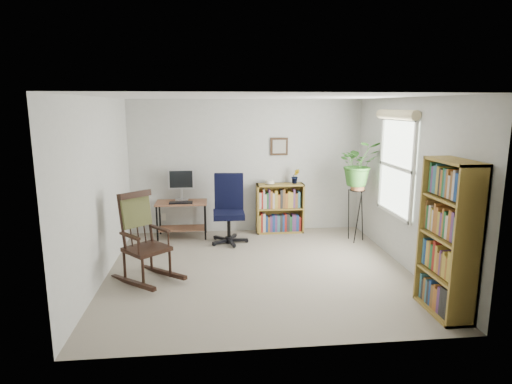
{
  "coord_description": "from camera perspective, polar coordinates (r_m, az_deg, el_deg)",
  "views": [
    {
      "loc": [
        -0.63,
        -5.68,
        2.28
      ],
      "look_at": [
        0.0,
        0.4,
        1.05
      ],
      "focal_mm": 30.0,
      "sensor_mm": 36.0,
      "label": 1
    }
  ],
  "objects": [
    {
      "name": "wall_back",
      "position": [
        7.78,
        -1.22,
        3.4
      ],
      "size": [
        4.2,
        0.0,
        2.4
      ],
      "primitive_type": "cube",
      "color": "#BABAB5",
      "rests_on": "ground"
    },
    {
      "name": "monitor",
      "position": [
        7.66,
        -9.92,
        0.97
      ],
      "size": [
        0.46,
        0.16,
        0.56
      ],
      "primitive_type": null,
      "color": "silver",
      "rests_on": "desk"
    },
    {
      "name": "low_bookshelf",
      "position": [
        7.82,
        3.2,
        -2.16
      ],
      "size": [
        0.86,
        0.29,
        0.9
      ],
      "primitive_type": null,
      "color": "olive",
      "rests_on": "floor"
    },
    {
      "name": "keyboard",
      "position": [
        7.46,
        -9.98,
        -1.41
      ],
      "size": [
        0.4,
        0.15,
        0.02
      ],
      "primitive_type": "cube",
      "color": "black",
      "rests_on": "desk"
    },
    {
      "name": "potted_plant_small",
      "position": [
        7.77,
        5.27,
        1.53
      ],
      "size": [
        0.13,
        0.24,
        0.11
      ],
      "primitive_type": "imported",
      "color": "#316925",
      "rests_on": "low_bookshelf"
    },
    {
      "name": "framed_picture",
      "position": [
        7.78,
        3.12,
        6.07
      ],
      "size": [
        0.32,
        0.04,
        0.32
      ],
      "primitive_type": null,
      "color": "black",
      "rests_on": "wall_back"
    },
    {
      "name": "ceiling",
      "position": [
        5.72,
        0.43,
        12.57
      ],
      "size": [
        4.2,
        4.0,
        0.0
      ],
      "primitive_type": "cube",
      "color": "silver",
      "rests_on": "ground"
    },
    {
      "name": "desk",
      "position": [
        7.66,
        -9.84,
        -3.63
      ],
      "size": [
        0.89,
        0.49,
        0.64
      ],
      "primitive_type": null,
      "color": "brown",
      "rests_on": "floor"
    },
    {
      "name": "rocking_chair",
      "position": [
        5.8,
        -14.42,
        -5.83
      ],
      "size": [
        1.15,
        1.19,
        1.2
      ],
      "primitive_type": null,
      "rotation": [
        0.0,
        0.0,
        0.73
      ],
      "color": "black",
      "rests_on": "floor"
    },
    {
      "name": "spider_plant",
      "position": [
        7.29,
        13.65,
        6.5
      ],
      "size": [
        1.69,
        1.88,
        1.46
      ],
      "primitive_type": "imported",
      "color": "#316925",
      "rests_on": "plant_stand"
    },
    {
      "name": "wall_left",
      "position": [
        5.97,
        -20.07,
        0.24
      ],
      "size": [
        0.0,
        4.0,
        2.4
      ],
      "primitive_type": "cube",
      "color": "#BABAB5",
      "rests_on": "ground"
    },
    {
      "name": "wall_front",
      "position": [
        3.89,
        3.68,
        -4.8
      ],
      "size": [
        4.2,
        0.0,
        2.4
      ],
      "primitive_type": "cube",
      "color": "#BABAB5",
      "rests_on": "ground"
    },
    {
      "name": "wall_right",
      "position": [
        6.4,
        19.46,
        1.0
      ],
      "size": [
        0.0,
        4.0,
        2.4
      ],
      "primitive_type": "cube",
      "color": "#BABAB5",
      "rests_on": "ground"
    },
    {
      "name": "plant_stand",
      "position": [
        7.48,
        13.23,
        -2.52
      ],
      "size": [
        0.32,
        0.32,
        1.04
      ],
      "primitive_type": null,
      "rotation": [
        0.0,
        0.0,
        -0.13
      ],
      "color": "black",
      "rests_on": "floor"
    },
    {
      "name": "tall_bookshelf",
      "position": [
        5.14,
        24.25,
        -5.66
      ],
      "size": [
        0.32,
        0.76,
        1.73
      ],
      "primitive_type": null,
      "color": "olive",
      "rests_on": "floor"
    },
    {
      "name": "floor",
      "position": [
        6.16,
        0.39,
        -10.37
      ],
      "size": [
        4.2,
        4.0,
        0.0
      ],
      "primitive_type": "cube",
      "color": "gray",
      "rests_on": "ground"
    },
    {
      "name": "window",
      "position": [
        6.62,
        18.16,
        3.17
      ],
      "size": [
        0.12,
        1.2,
        1.5
      ],
      "primitive_type": null,
      "color": "silver",
      "rests_on": "wall_right"
    },
    {
      "name": "office_chair",
      "position": [
        7.17,
        -3.67,
        -2.28
      ],
      "size": [
        0.69,
        0.69,
        1.18
      ],
      "primitive_type": null,
      "rotation": [
        0.0,
        0.0,
        -0.08
      ],
      "color": "black",
      "rests_on": "floor"
    }
  ]
}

